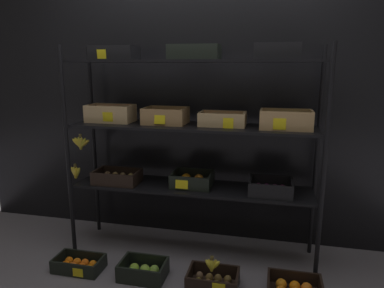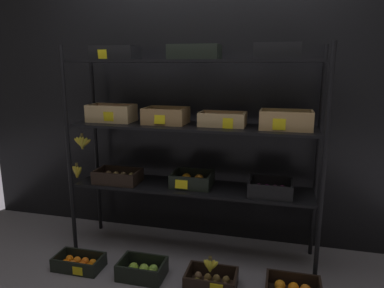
% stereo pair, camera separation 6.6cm
% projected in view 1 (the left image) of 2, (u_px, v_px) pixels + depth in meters
% --- Properties ---
extents(ground_plane, '(10.00, 10.00, 0.00)m').
position_uv_depth(ground_plane, '(192.00, 252.00, 2.95)').
color(ground_plane, slate).
extents(storefront_wall, '(4.30, 0.12, 2.45)m').
position_uv_depth(storefront_wall, '(203.00, 99.00, 3.07)').
color(storefront_wall, black).
rests_on(storefront_wall, ground_plane).
extents(display_rack, '(2.04, 0.46, 1.67)m').
position_uv_depth(display_rack, '(190.00, 124.00, 2.72)').
color(display_rack, black).
rests_on(display_rack, ground_plane).
extents(crate_ground_tangerine, '(0.36, 0.21, 0.10)m').
position_uv_depth(crate_ground_tangerine, '(79.00, 265.00, 2.68)').
color(crate_ground_tangerine, black).
rests_on(crate_ground_tangerine, ground_plane).
extents(crate_ground_apple_green, '(0.33, 0.23, 0.13)m').
position_uv_depth(crate_ground_apple_green, '(143.00, 271.00, 2.58)').
color(crate_ground_apple_green, black).
rests_on(crate_ground_apple_green, ground_plane).
extents(crate_ground_kiwi, '(0.35, 0.24, 0.12)m').
position_uv_depth(crate_ground_kiwi, '(213.00, 281.00, 2.47)').
color(crate_ground_kiwi, black).
rests_on(crate_ground_kiwi, ground_plane).
extents(banana_bunch_loose, '(0.12, 0.04, 0.12)m').
position_uv_depth(banana_bunch_loose, '(212.00, 265.00, 2.45)').
color(banana_bunch_loose, brown).
rests_on(banana_bunch_loose, crate_ground_kiwi).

